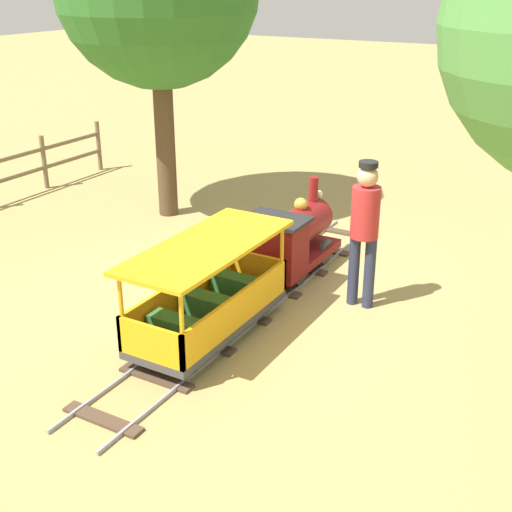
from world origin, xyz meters
The scene contains 5 objects.
ground_plane centered at (0.00, 0.00, 0.00)m, with size 60.00×60.00×0.00m, color #A38C51.
track centered at (0.00, -0.01, 0.02)m, with size 0.76×5.70×0.04m.
locomotive centered at (0.00, 0.84, 0.48)m, with size 0.72×1.45×1.04m.
passenger_car centered at (0.00, -0.91, 0.42)m, with size 0.82×2.00×0.97m.
conductor_person centered at (1.03, 0.52, 0.96)m, with size 0.30×0.30×1.62m.
Camera 1 is at (3.38, -5.88, 3.39)m, focal length 47.77 mm.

